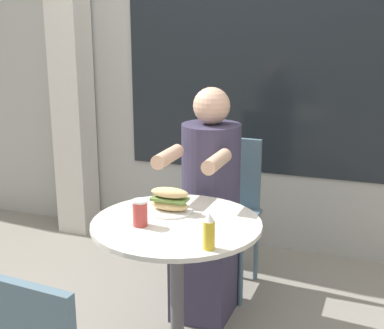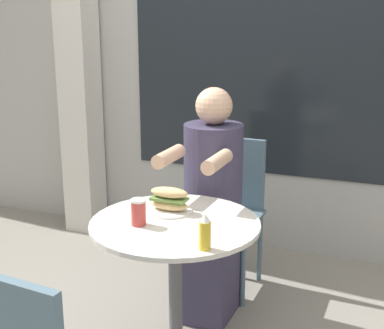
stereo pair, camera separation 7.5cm
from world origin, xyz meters
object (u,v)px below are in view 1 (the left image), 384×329
at_px(cafe_table, 177,262).
at_px(seated_diner, 209,216).
at_px(diner_chair, 227,199).
at_px(condiment_bottle, 209,232).
at_px(sandwich_on_plate, 170,201).
at_px(drink_cup, 140,213).

xyz_separation_m(cafe_table, seated_diner, (-0.03, 0.54, 0.01)).
xyz_separation_m(diner_chair, condiment_bottle, (0.24, -1.10, 0.25)).
xyz_separation_m(cafe_table, diner_chair, (-0.02, 0.88, 0.00)).
height_order(seated_diner, sandwich_on_plate, seated_diner).
bearing_deg(drink_cup, seated_diner, 80.99).
bearing_deg(cafe_table, condiment_bottle, -45.52).
bearing_deg(sandwich_on_plate, seated_diner, 84.28).
xyz_separation_m(seated_diner, sandwich_on_plate, (-0.04, -0.43, 0.22)).
bearing_deg(diner_chair, cafe_table, 93.10).
relative_size(seated_diner, drink_cup, 10.74).
height_order(cafe_table, condiment_bottle, condiment_bottle).
xyz_separation_m(cafe_table, drink_cup, (-0.13, -0.09, 0.24)).
height_order(cafe_table, drink_cup, drink_cup).
bearing_deg(seated_diner, drink_cup, 82.59).
height_order(diner_chair, seated_diner, seated_diner).
height_order(sandwich_on_plate, drink_cup, same).
bearing_deg(drink_cup, diner_chair, 83.95).
height_order(sandwich_on_plate, condiment_bottle, condiment_bottle).
relative_size(cafe_table, sandwich_on_plate, 3.60).
bearing_deg(diner_chair, seated_diner, 91.03).
relative_size(sandwich_on_plate, condiment_bottle, 1.43).
relative_size(sandwich_on_plate, drink_cup, 1.79).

